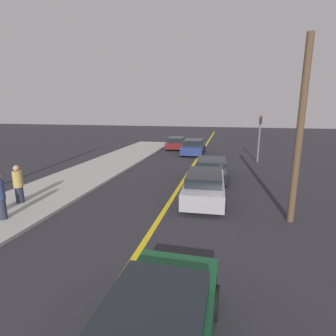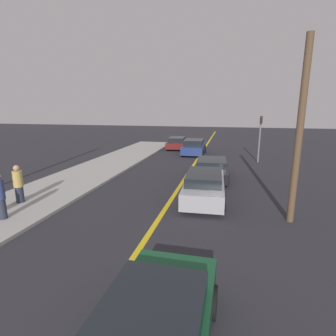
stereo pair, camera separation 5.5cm
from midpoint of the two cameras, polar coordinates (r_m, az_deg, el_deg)
name	(u,v)px [view 1 (the left image)]	position (r m, az deg, el deg)	size (l,w,h in m)	color
road_center_line	(191,168)	(18.37, 5.00, -0.03)	(0.20, 60.00, 0.01)	gold
sidewalk_left	(93,172)	(17.74, -16.17, -0.77)	(3.91, 30.58, 0.13)	#9E9E99
car_near_right_lane	(155,334)	(4.91, -3.28, -32.45)	(1.92, 3.99, 1.24)	#144728
car_ahead_center	(205,185)	(12.15, 7.82, -3.77)	(2.01, 4.69, 1.29)	#9E9EA3
car_far_distant	(211,169)	(15.79, 9.32, -0.15)	(2.11, 4.24, 1.19)	black
car_parked_left_lot	(193,147)	(23.96, 5.49, 4.56)	(2.03, 4.12, 1.35)	navy
car_oncoming_far	(177,143)	(27.28, 1.81, 5.48)	(2.03, 4.23, 1.18)	maroon
pedestrian_mid_group	(0,197)	(11.27, -32.79, -5.25)	(0.33, 0.33, 1.71)	#282D3D
pedestrian_far_standing	(18,184)	(12.87, -29.91, -3.09)	(0.38, 0.38, 1.64)	#282D3D
traffic_light	(259,134)	(21.16, 19.23, 7.05)	(0.18, 0.40, 3.54)	slate
utility_pole	(300,134)	(10.17, 26.58, 6.68)	(0.24, 0.24, 6.47)	brown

